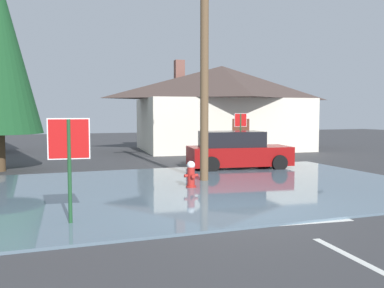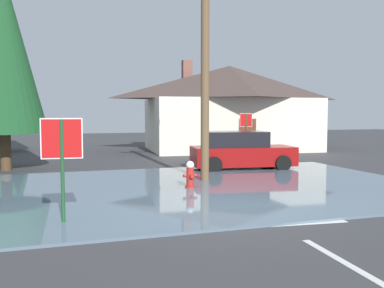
% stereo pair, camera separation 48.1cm
% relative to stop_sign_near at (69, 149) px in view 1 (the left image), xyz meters
% --- Properties ---
extents(ground_plane, '(80.00, 80.00, 0.10)m').
position_rel_stop_sign_near_xyz_m(ground_plane, '(3.84, 0.05, -1.65)').
color(ground_plane, '#38383A').
extents(flood_puddle, '(13.89, 9.24, 0.06)m').
position_rel_stop_sign_near_xyz_m(flood_puddle, '(4.27, 3.11, -1.56)').
color(flood_puddle, slate).
rests_on(flood_puddle, ground).
extents(lane_stop_bar, '(3.45, 0.63, 0.01)m').
position_rel_stop_sign_near_xyz_m(lane_stop_bar, '(4.11, -1.37, -1.59)').
color(lane_stop_bar, silver).
rests_on(lane_stop_bar, ground).
extents(lane_center_stripe, '(0.33, 3.27, 0.01)m').
position_rel_stop_sign_near_xyz_m(lane_center_stripe, '(4.11, -4.14, -1.59)').
color(lane_center_stripe, silver).
rests_on(lane_center_stripe, ground).
extents(stop_sign_near, '(0.84, 0.10, 2.23)m').
position_rel_stop_sign_near_xyz_m(stop_sign_near, '(0.00, 0.00, 0.00)').
color(stop_sign_near, '#1E4C28').
rests_on(stop_sign_near, ground).
extents(fire_hydrant, '(0.44, 0.37, 0.87)m').
position_rel_stop_sign_near_xyz_m(fire_hydrant, '(3.76, 3.09, -1.17)').
color(fire_hydrant, '#AD231E').
rests_on(fire_hydrant, ground).
extents(utility_pole, '(1.60, 0.28, 8.11)m').
position_rel_stop_sign_near_xyz_m(utility_pole, '(4.63, 4.20, 2.63)').
color(utility_pole, brown).
rests_on(utility_pole, ground).
extents(stop_sign_far, '(0.65, 0.08, 2.30)m').
position_rel_stop_sign_near_xyz_m(stop_sign_far, '(8.75, 9.76, 0.03)').
color(stop_sign_far, '#1E4C28').
rests_on(stop_sign_far, ground).
extents(house, '(11.31, 7.90, 5.70)m').
position_rel_stop_sign_near_xyz_m(house, '(10.36, 15.67, 1.15)').
color(house, silver).
rests_on(house, ground).
extents(parked_car, '(4.37, 2.39, 1.57)m').
position_rel_stop_sign_near_xyz_m(parked_car, '(7.13, 6.80, -0.84)').
color(parked_car, maroon).
rests_on(parked_car, ground).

